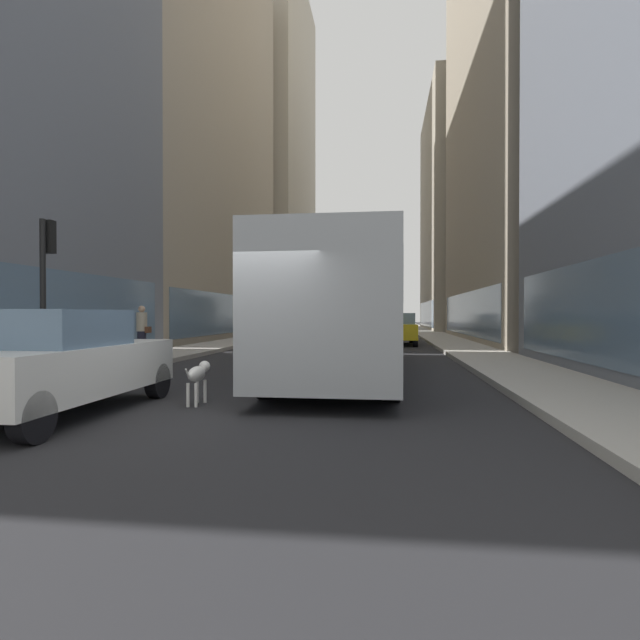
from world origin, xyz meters
The scene contains 17 objects.
ground_plane centered at (0.00, 35.00, 0.00)m, with size 120.00×120.00×0.00m, color #232326.
sidewalk_left centered at (-5.70, 35.00, 0.07)m, with size 2.40×110.00×0.15m, color #9E9991.
sidewalk_right centered at (5.70, 35.00, 0.07)m, with size 2.40×110.00×0.15m, color #ADA89E.
building_left_mid centered at (-11.90, 23.87, 15.07)m, with size 8.93×22.41×30.15m.
building_left_far centered at (-11.90, 45.84, 18.79)m, with size 10.85×17.80×37.60m.
building_right_far centered at (11.90, 42.37, 11.04)m, with size 11.33×17.15×22.09m.
transit_bus centered at (1.20, 5.42, 1.78)m, with size 2.78×11.53×3.05m.
car_white_van centered at (-2.80, -0.60, 0.82)m, with size 1.90×4.15×1.62m.
car_red_coupe centered at (-2.80, 43.55, 0.82)m, with size 1.73×4.28×1.62m.
car_grey_wagon centered at (-2.80, 17.76, 0.82)m, with size 1.84×3.94×1.62m.
car_black_suv centered at (-2.80, 25.55, 0.82)m, with size 1.88×3.99×1.62m.
car_yellow_taxi centered at (2.80, 18.27, 0.82)m, with size 1.92×4.41×1.62m.
car_silver_sedan centered at (1.20, 44.25, 0.83)m, with size 1.91×4.61×1.62m.
box_truck centered at (-1.20, 32.19, 1.67)m, with size 2.30×7.50×3.05m.
dalmatian_dog centered at (-0.98, 0.59, 0.51)m, with size 0.22×0.96×0.72m.
pedestrian_with_handbag centered at (-5.69, 7.80, 1.01)m, with size 0.45×0.34×1.69m.
traffic_light_near centered at (-4.90, 2.05, 2.44)m, with size 0.24×0.41×3.40m.
Camera 1 is at (2.21, -7.67, 1.55)m, focal length 28.07 mm.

